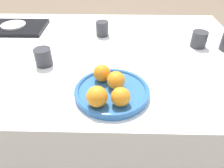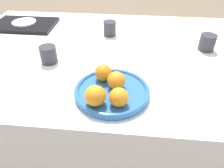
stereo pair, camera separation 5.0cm
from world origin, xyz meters
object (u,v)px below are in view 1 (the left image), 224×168
at_px(side_plate, 13,25).
at_px(orange_0, 121,97).
at_px(cup_1, 102,29).
at_px(cup_3, 199,39).
at_px(orange_2, 102,73).
at_px(cup_2, 43,57).
at_px(orange_1, 116,80).
at_px(orange_3, 97,97).
at_px(fruit_platter, 112,91).
at_px(serving_tray, 14,27).

bearing_deg(side_plate, orange_0, -46.94).
height_order(cup_1, cup_3, same).
xyz_separation_m(orange_0, side_plate, (-0.64, 0.69, -0.03)).
bearing_deg(orange_2, cup_2, 152.44).
bearing_deg(orange_0, orange_1, 100.06).
bearing_deg(orange_2, orange_1, -40.54).
height_order(orange_3, cup_3, orange_3).
bearing_deg(cup_1, cup_2, -127.10).
height_order(side_plate, cup_2, cup_2).
distance_m(orange_0, orange_2, 0.16).
relative_size(fruit_platter, orange_1, 4.18).
bearing_deg(side_plate, orange_2, -43.75).
relative_size(orange_1, orange_3, 0.93).
bearing_deg(orange_3, orange_1, 57.59).
xyz_separation_m(orange_0, cup_3, (0.41, 0.48, -0.01)).
relative_size(orange_2, orange_3, 0.92).
height_order(fruit_platter, orange_2, orange_2).
bearing_deg(orange_2, fruit_platter, -57.81).
bearing_deg(cup_1, cup_3, -13.91).
height_order(side_plate, cup_1, cup_1).
height_order(fruit_platter, cup_2, cup_2).
height_order(orange_1, orange_2, same).
bearing_deg(orange_0, side_plate, 133.06).
height_order(fruit_platter, side_plate, same).
height_order(orange_1, orange_3, orange_3).
bearing_deg(side_plate, cup_3, -11.01).
distance_m(orange_1, orange_2, 0.07).
relative_size(fruit_platter, orange_2, 4.22).
distance_m(serving_tray, cup_3, 1.07).
xyz_separation_m(orange_3, serving_tray, (-0.57, 0.69, -0.05)).
relative_size(orange_3, side_plate, 0.51).
bearing_deg(cup_3, cup_2, -165.17).
height_order(orange_2, side_plate, orange_2).
relative_size(serving_tray, cup_1, 4.61).
bearing_deg(cup_1, serving_tray, 171.75).
distance_m(orange_3, cup_1, 0.62).
xyz_separation_m(orange_2, cup_3, (0.48, 0.34, -0.01)).
xyz_separation_m(orange_0, cup_2, (-0.35, 0.28, -0.01)).
distance_m(orange_2, serving_tray, 0.79).
relative_size(fruit_platter, orange_3, 3.87).
distance_m(side_plate, cup_3, 1.07).
bearing_deg(serving_tray, orange_0, -46.94).
bearing_deg(orange_3, cup_3, 45.04).
bearing_deg(orange_0, orange_2, 116.92).
bearing_deg(cup_2, orange_3, -47.36).
bearing_deg(cup_1, orange_3, -88.14).
bearing_deg(cup_3, serving_tray, 168.99).
bearing_deg(serving_tray, cup_1, -8.25).
bearing_deg(side_plate, serving_tray, 0.00).
relative_size(side_plate, cup_3, 1.78).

